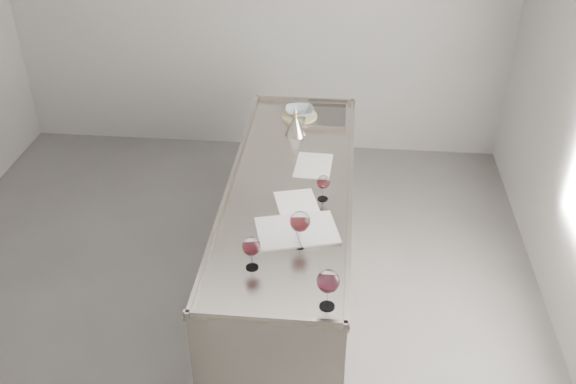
# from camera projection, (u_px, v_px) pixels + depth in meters

# --- Properties ---
(room_shell) EXTENTS (4.54, 5.04, 2.84)m
(room_shell) POSITION_uv_depth(u_px,v_px,m) (193.00, 136.00, 3.47)
(room_shell) COLOR #524F4D
(room_shell) RESTS_ON ground
(counter) EXTENTS (0.77, 2.42, 0.97)m
(counter) POSITION_uv_depth(u_px,v_px,m) (290.00, 244.00, 4.19)
(counter) COLOR gray
(counter) RESTS_ON ground
(wine_glass_left) EXTENTS (0.09, 0.09, 0.18)m
(wine_glass_left) POSITION_uv_depth(u_px,v_px,m) (251.00, 247.00, 3.19)
(wine_glass_left) COLOR white
(wine_glass_left) RESTS_ON counter
(wine_glass_middle) EXTENTS (0.11, 0.11, 0.21)m
(wine_glass_middle) POSITION_uv_depth(u_px,v_px,m) (300.00, 222.00, 3.34)
(wine_glass_middle) COLOR white
(wine_glass_middle) RESTS_ON counter
(wine_glass_right) EXTENTS (0.11, 0.11, 0.21)m
(wine_glass_right) POSITION_uv_depth(u_px,v_px,m) (328.00, 282.00, 2.94)
(wine_glass_right) COLOR white
(wine_glass_right) RESTS_ON counter
(wine_glass_small) EXTENTS (0.08, 0.08, 0.16)m
(wine_glass_small) POSITION_uv_depth(u_px,v_px,m) (323.00, 183.00, 3.73)
(wine_glass_small) COLOR white
(wine_glass_small) RESTS_ON counter
(notebook) EXTENTS (0.50, 0.41, 0.02)m
(notebook) POSITION_uv_depth(u_px,v_px,m) (297.00, 230.00, 3.52)
(notebook) COLOR white
(notebook) RESTS_ON counter
(loose_paper_top) EXTENTS (0.24, 0.34, 0.00)m
(loose_paper_top) POSITION_uv_depth(u_px,v_px,m) (313.00, 166.00, 4.11)
(loose_paper_top) COLOR silver
(loose_paper_top) RESTS_ON counter
(loose_paper_under) EXTENTS (0.31, 0.38, 0.00)m
(loose_paper_under) POSITION_uv_depth(u_px,v_px,m) (298.00, 205.00, 3.73)
(loose_paper_under) COLOR white
(loose_paper_under) RESTS_ON counter
(trivet) EXTENTS (0.27, 0.27, 0.02)m
(trivet) POSITION_uv_depth(u_px,v_px,m) (299.00, 116.00, 4.69)
(trivet) COLOR #C4B97E
(trivet) RESTS_ON counter
(ceramic_bowl) EXTENTS (0.23, 0.23, 0.05)m
(ceramic_bowl) POSITION_uv_depth(u_px,v_px,m) (299.00, 112.00, 4.68)
(ceramic_bowl) COLOR #8C9BA3
(ceramic_bowl) RESTS_ON trivet
(wine_funnel) EXTENTS (0.15, 0.15, 0.21)m
(wine_funnel) POSITION_uv_depth(u_px,v_px,m) (295.00, 126.00, 4.43)
(wine_funnel) COLOR #ADA69A
(wine_funnel) RESTS_ON counter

